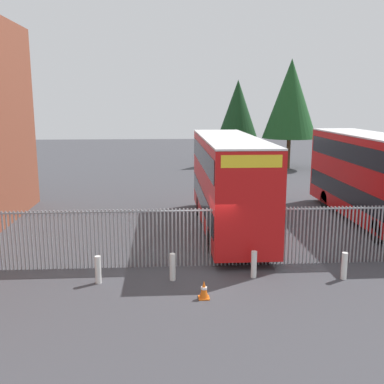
{
  "coord_description": "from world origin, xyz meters",
  "views": [
    {
      "loc": [
        -1.23,
        -15.73,
        6.0
      ],
      "look_at": [
        0.0,
        4.0,
        2.0
      ],
      "focal_mm": 41.82,
      "sensor_mm": 36.0,
      "label": 1
    }
  ],
  "objects": [
    {
      "name": "double_decker_bus_behind_fence_left",
      "position": [
        9.04,
        5.62,
        2.42
      ],
      "size": [
        2.54,
        10.81,
        4.42
      ],
      "color": "#B70C0C",
      "rests_on": "ground"
    },
    {
      "name": "double_decker_bus_near_gate",
      "position": [
        1.75,
        4.68,
        2.42
      ],
      "size": [
        2.54,
        10.81,
        4.42
      ],
      "color": "red",
      "rests_on": "ground"
    },
    {
      "name": "bollard_near_right",
      "position": [
        1.82,
        -1.23,
        0.47
      ],
      "size": [
        0.2,
        0.2,
        0.95
      ],
      "primitive_type": "cylinder",
      "color": "silver",
      "rests_on": "ground"
    },
    {
      "name": "traffic_cone_by_gate",
      "position": [
        -0.05,
        -2.82,
        0.29
      ],
      "size": [
        0.34,
        0.34,
        0.59
      ],
      "color": "orange",
      "rests_on": "ground"
    },
    {
      "name": "bollard_far_right",
      "position": [
        4.89,
        -1.58,
        0.47
      ],
      "size": [
        0.2,
        0.2,
        0.95
      ],
      "primitive_type": "cylinder",
      "color": "silver",
      "rests_on": "ground"
    },
    {
      "name": "ground_plane",
      "position": [
        0.0,
        8.0,
        0.0
      ],
      "size": [
        100.0,
        100.0,
        0.0
      ],
      "primitive_type": "plane",
      "color": "#3D3D42"
    },
    {
      "name": "tree_short_side",
      "position": [
        5.82,
        27.2,
        4.96
      ],
      "size": [
        4.32,
        4.32,
        8.06
      ],
      "color": "#4C3823",
      "rests_on": "ground"
    },
    {
      "name": "tree_tall_back",
      "position": [
        10.07,
        24.26,
        6.25
      ],
      "size": [
        4.86,
        4.86,
        9.73
      ],
      "color": "#4C3823",
      "rests_on": "ground"
    },
    {
      "name": "bollard_center_front",
      "position": [
        -0.99,
        -1.3,
        0.47
      ],
      "size": [
        0.2,
        0.2,
        0.95
      ],
      "primitive_type": "cylinder",
      "color": "silver",
      "rests_on": "ground"
    },
    {
      "name": "palisade_fence",
      "position": [
        -0.13,
        0.0,
        1.18
      ],
      "size": [
        16.15,
        0.14,
        2.35
      ],
      "color": "gray",
      "rests_on": "ground"
    },
    {
      "name": "bollard_near_left",
      "position": [
        -3.49,
        -1.41,
        0.47
      ],
      "size": [
        0.2,
        0.2,
        0.95
      ],
      "primitive_type": "cylinder",
      "color": "silver",
      "rests_on": "ground"
    }
  ]
}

